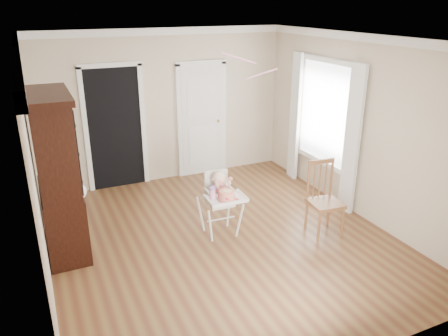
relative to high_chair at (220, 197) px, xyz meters
name	(u,v)px	position (x,y,z in m)	size (l,w,h in m)	color
floor	(222,239)	(-0.04, -0.15, -0.58)	(5.00, 5.00, 0.00)	brown
ceiling	(222,39)	(-0.04, -0.15, 2.12)	(5.00, 5.00, 0.00)	white
wall_back	(165,107)	(-0.04, 2.35, 0.77)	(4.50, 4.50, 0.00)	beige
wall_left	(34,174)	(-2.29, -0.15, 0.77)	(5.00, 5.00, 0.00)	beige
wall_right	(360,128)	(2.21, -0.15, 0.77)	(5.00, 5.00, 0.00)	beige
crown_molding	(222,44)	(-0.04, -0.15, 2.06)	(4.50, 5.00, 0.12)	white
doorway	(115,126)	(-0.94, 2.33, 0.53)	(1.06, 0.05, 2.22)	black
closet_door	(202,121)	(0.66, 2.32, 0.45)	(0.96, 0.09, 2.13)	white
window_right	(323,120)	(2.14, 0.65, 0.71)	(0.13, 1.84, 2.30)	white
high_chair	(220,197)	(0.00, 0.00, 0.00)	(0.56, 0.68, 0.94)	white
baby	(219,187)	(0.00, 0.02, 0.14)	(0.27, 0.21, 0.43)	beige
cake	(227,195)	(-0.01, -0.26, 0.14)	(0.27, 0.27, 0.13)	silver
sippy_cup	(212,192)	(-0.17, -0.13, 0.16)	(0.08, 0.08, 0.20)	pink
china_cabinet	(58,175)	(-2.02, 0.50, 0.48)	(0.56, 1.25, 2.11)	black
dining_chair	(324,200)	(1.37, -0.55, -0.09)	(0.47, 0.47, 1.05)	brown
streamer	(239,58)	(0.50, 0.46, 1.81)	(0.03, 0.50, 0.02)	pink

